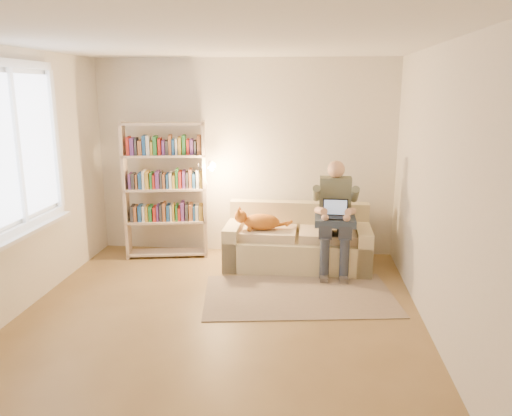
# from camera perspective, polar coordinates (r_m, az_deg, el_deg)

# --- Properties ---
(floor) EXTENTS (4.50, 4.50, 0.00)m
(floor) POSITION_cam_1_polar(r_m,az_deg,el_deg) (4.97, -4.54, -12.92)
(floor) COLOR brown
(floor) RESTS_ON ground
(ceiling) EXTENTS (4.00, 4.50, 0.02)m
(ceiling) POSITION_cam_1_polar(r_m,az_deg,el_deg) (4.47, -5.19, 18.50)
(ceiling) COLOR white
(ceiling) RESTS_ON wall_back
(wall_left) EXTENTS (0.02, 4.50, 2.60)m
(wall_left) POSITION_cam_1_polar(r_m,az_deg,el_deg) (5.29, -26.68, 2.18)
(wall_left) COLOR silver
(wall_left) RESTS_ON floor
(wall_right) EXTENTS (0.02, 4.50, 2.60)m
(wall_right) POSITION_cam_1_polar(r_m,az_deg,el_deg) (4.61, 20.38, 1.32)
(wall_right) COLOR silver
(wall_right) RESTS_ON floor
(wall_back) EXTENTS (4.00, 0.02, 2.60)m
(wall_back) POSITION_cam_1_polar(r_m,az_deg,el_deg) (6.74, -1.31, 5.74)
(wall_back) COLOR silver
(wall_back) RESTS_ON floor
(wall_front) EXTENTS (4.00, 0.02, 2.60)m
(wall_front) POSITION_cam_1_polar(r_m,az_deg,el_deg) (2.45, -14.64, -8.59)
(wall_front) COLOR silver
(wall_front) RESTS_ON floor
(window) EXTENTS (0.12, 1.52, 1.69)m
(window) POSITION_cam_1_polar(r_m,az_deg,el_deg) (5.42, -25.17, 3.38)
(window) COLOR white
(window) RESTS_ON wall_left
(sofa) EXTENTS (1.82, 0.84, 0.77)m
(sofa) POSITION_cam_1_polar(r_m,az_deg,el_deg) (6.40, 4.78, -4.10)
(sofa) COLOR beige
(sofa) RESTS_ON floor
(person) EXTENTS (0.39, 0.63, 1.36)m
(person) POSITION_cam_1_polar(r_m,az_deg,el_deg) (6.13, 9.02, -0.35)
(person) COLOR #636A55
(person) RESTS_ON sofa
(cat) EXTENTS (0.69, 0.25, 0.25)m
(cat) POSITION_cam_1_polar(r_m,az_deg,el_deg) (6.23, 0.73, -1.50)
(cat) COLOR orange
(cat) RESTS_ON sofa
(blanket) EXTENTS (0.49, 0.40, 0.09)m
(blanket) POSITION_cam_1_polar(r_m,az_deg,el_deg) (6.02, 8.85, -1.46)
(blanket) COLOR #293548
(blanket) RESTS_ON person
(laptop) EXTENTS (0.30, 0.26, 0.26)m
(laptop) POSITION_cam_1_polar(r_m,az_deg,el_deg) (6.01, 8.88, -0.54)
(laptop) COLOR black
(laptop) RESTS_ON blanket
(bookshelf) EXTENTS (1.23, 0.45, 1.80)m
(bookshelf) POSITION_cam_1_polar(r_m,az_deg,el_deg) (6.65, -10.31, 2.78)
(bookshelf) COLOR beige
(bookshelf) RESTS_ON floor
(rug) EXTENTS (2.20, 1.48, 0.01)m
(rug) POSITION_cam_1_polar(r_m,az_deg,el_deg) (5.55, 4.95, -9.92)
(rug) COLOR gray
(rug) RESTS_ON floor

